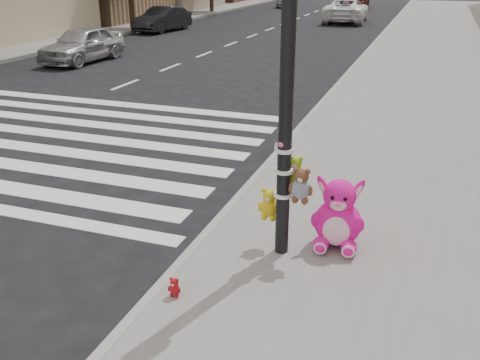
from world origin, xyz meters
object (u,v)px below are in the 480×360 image
at_px(car_silver_far, 82,44).
at_px(car_dark_far, 163,19).
at_px(signal_pole, 287,123).
at_px(pink_bunny, 338,218).
at_px(car_white_near, 346,10).
at_px(red_teddy, 175,287).

xyz_separation_m(car_silver_far, car_dark_far, (-1.50, 9.22, -0.01)).
height_order(signal_pole, car_silver_far, signal_pole).
distance_m(pink_bunny, car_dark_far, 23.70).
distance_m(signal_pole, car_dark_far, 23.73).
bearing_deg(car_white_near, red_teddy, 92.60).
height_order(car_silver_far, car_dark_far, car_silver_far).
bearing_deg(car_silver_far, pink_bunny, -41.83).
relative_size(car_silver_far, car_dark_far, 0.98).
distance_m(signal_pole, car_silver_far, 15.43).
distance_m(car_dark_far, car_white_near, 11.36).
height_order(signal_pole, car_dark_far, signal_pole).
bearing_deg(signal_pole, car_dark_far, 120.72).
bearing_deg(red_teddy, car_silver_far, 126.62).
xyz_separation_m(car_dark_far, car_white_near, (8.28, 7.78, 0.08)).
xyz_separation_m(red_teddy, car_dark_far, (-11.30, 21.69, 0.37)).
xyz_separation_m(pink_bunny, car_silver_far, (-11.19, 10.79, 0.12)).
bearing_deg(red_teddy, car_dark_far, 115.98).
bearing_deg(car_dark_far, pink_bunny, -50.88).
relative_size(signal_pole, car_white_near, 0.79).
xyz_separation_m(signal_pole, car_dark_far, (-12.11, 20.37, -1.13)).
bearing_deg(pink_bunny, car_white_near, 93.83).
distance_m(signal_pole, red_teddy, 2.15).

